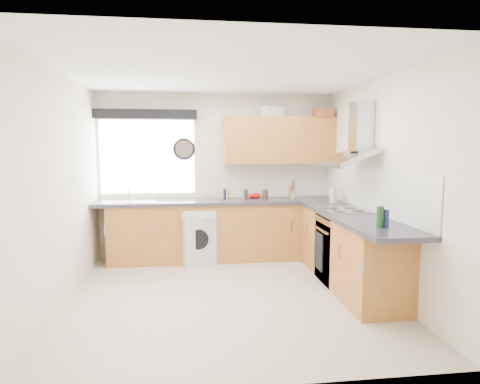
{
  "coord_description": "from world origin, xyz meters",
  "views": [
    {
      "loc": [
        -0.4,
        -4.44,
        1.71
      ],
      "look_at": [
        0.25,
        0.85,
        1.1
      ],
      "focal_mm": 30.0,
      "sensor_mm": 36.0,
      "label": 1
    }
  ],
  "objects": [
    {
      "name": "ceiling",
      "position": [
        0.0,
        0.0,
        2.5
      ],
      "size": [
        3.6,
        3.6,
        0.02
      ],
      "primitive_type": "cube",
      "color": "white",
      "rests_on": "wall_back"
    },
    {
      "name": "worktop_back",
      "position": [
        0.0,
        1.5,
        0.89
      ],
      "size": [
        3.6,
        0.62,
        0.05
      ],
      "primitive_type": "cube",
      "color": "#292831",
      "rests_on": "base_cab_back"
    },
    {
      "name": "sink",
      "position": [
        -1.33,
        1.5,
        0.95
      ],
      "size": [
        0.84,
        0.46,
        0.1
      ],
      "primitive_type": null,
      "color": "#AFB2B5",
      "rests_on": "worktop_back"
    },
    {
      "name": "utensil_pot",
      "position": [
        1.15,
        1.5,
        0.97
      ],
      "size": [
        0.1,
        0.1,
        0.12
      ],
      "primitive_type": "cylinder",
      "rotation": [
        0.0,
        0.0,
        -0.09
      ],
      "color": "gray",
      "rests_on": "worktop_back"
    },
    {
      "name": "hob_plate",
      "position": [
        1.5,
        0.3,
        0.92
      ],
      "size": [
        0.52,
        0.52,
        0.01
      ],
      "primitive_type": "cube",
      "color": "#AFB2B5",
      "rests_on": "worktop_right"
    },
    {
      "name": "worktop_right",
      "position": [
        1.5,
        0.0,
        0.89
      ],
      "size": [
        0.62,
        2.42,
        0.05
      ],
      "primitive_type": "cube",
      "color": "#292831",
      "rests_on": "base_cab_right"
    },
    {
      "name": "casserole",
      "position": [
        0.82,
        1.72,
        2.23
      ],
      "size": [
        0.44,
        0.37,
        0.16
      ],
      "primitive_type": "cube",
      "rotation": [
        0.0,
        0.0,
        0.3
      ],
      "color": "silver",
      "rests_on": "upper_cabinets"
    },
    {
      "name": "base_cab_right",
      "position": [
        1.51,
        0.15,
        0.43
      ],
      "size": [
        0.58,
        2.1,
        0.86
      ],
      "primitive_type": "cube",
      "color": "#985D27",
      "rests_on": "ground_plane"
    },
    {
      "name": "oven",
      "position": [
        1.5,
        0.3,
        0.42
      ],
      "size": [
        0.56,
        0.58,
        0.85
      ],
      "primitive_type": "cube",
      "color": "black",
      "rests_on": "ground_plane"
    },
    {
      "name": "jar_0",
      "position": [
        0.73,
        1.65,
        0.97
      ],
      "size": [
        0.06,
        0.06,
        0.12
      ],
      "primitive_type": "cylinder",
      "color": "brown",
      "rests_on": "worktop_back"
    },
    {
      "name": "wall_clock",
      "position": [
        -0.5,
        1.78,
        1.67
      ],
      "size": [
        0.34,
        0.04,
        0.34
      ],
      "primitive_type": "cylinder",
      "rotation": [
        1.57,
        0.0,
        0.0
      ],
      "color": "black",
      "rests_on": "wall_back"
    },
    {
      "name": "bottle_0",
      "position": [
        1.45,
        -0.74,
        1.02
      ],
      "size": [
        0.07,
        0.07,
        0.21
      ],
      "primitive_type": "cylinder",
      "color": "#163F1C",
      "rests_on": "worktop_right"
    },
    {
      "name": "window",
      "position": [
        -1.05,
        1.79,
        1.55
      ],
      "size": [
        1.4,
        0.02,
        1.1
      ],
      "primitive_type": "cube",
      "color": "silver",
      "rests_on": "wall_back"
    },
    {
      "name": "window_blind",
      "position": [
        -1.05,
        1.7,
        2.18
      ],
      "size": [
        1.5,
        0.18,
        0.14
      ],
      "primitive_type": "cube",
      "color": "black",
      "rests_on": "wall_back"
    },
    {
      "name": "jar_2",
      "position": [
        0.1,
        1.49,
        0.99
      ],
      "size": [
        0.04,
        0.04,
        0.17
      ],
      "primitive_type": "cylinder",
      "color": "#151343",
      "rests_on": "worktop_back"
    },
    {
      "name": "wall_front",
      "position": [
        0.0,
        -1.8,
        1.25
      ],
      "size": [
        3.6,
        0.02,
        2.5
      ],
      "primitive_type": "cube",
      "color": "silver",
      "rests_on": "ground_plane"
    },
    {
      "name": "base_cab_back",
      "position": [
        -0.1,
        1.51,
        0.43
      ],
      "size": [
        3.0,
        0.58,
        0.86
      ],
      "primitive_type": "cube",
      "color": "#985D27",
      "rests_on": "ground_plane"
    },
    {
      "name": "jar_7",
      "position": [
        0.54,
        1.65,
        1.01
      ],
      "size": [
        0.04,
        0.04,
        0.2
      ],
      "primitive_type": "cylinder",
      "color": "#C0B0A3",
      "rests_on": "worktop_back"
    },
    {
      "name": "upper_cabinets",
      "position": [
        0.95,
        1.62,
        1.8
      ],
      "size": [
        1.7,
        0.35,
        0.7
      ],
      "primitive_type": "cube",
      "color": "#985D27",
      "rests_on": "wall_back"
    },
    {
      "name": "jar_6",
      "position": [
        1.14,
        1.5,
        0.97
      ],
      "size": [
        0.06,
        0.06,
        0.13
      ],
      "primitive_type": "cylinder",
      "color": "#151747",
      "rests_on": "worktop_back"
    },
    {
      "name": "jar_5",
      "position": [
        1.11,
        1.5,
        1.01
      ],
      "size": [
        0.04,
        0.04,
        0.2
      ],
      "primitive_type": "cylinder",
      "color": "brown",
      "rests_on": "worktop_back"
    },
    {
      "name": "tomato_cluster",
      "position": [
        0.57,
        1.65,
        0.95
      ],
      "size": [
        0.2,
        0.2,
        0.07
      ],
      "primitive_type": null,
      "rotation": [
        0.0,
        0.0,
        0.28
      ],
      "color": "red",
      "rests_on": "worktop_back"
    },
    {
      "name": "extractor_hood",
      "position": [
        1.6,
        0.3,
        1.77
      ],
      "size": [
        0.52,
        0.78,
        0.66
      ],
      "primitive_type": null,
      "color": "#AFB2B5",
      "rests_on": "wall_right"
    },
    {
      "name": "storage_box",
      "position": [
        1.6,
        1.52,
        2.21
      ],
      "size": [
        0.28,
        0.24,
        0.12
      ],
      "primitive_type": "cube",
      "rotation": [
        0.0,
        0.0,
        0.07
      ],
      "color": "#9B4A27",
      "rests_on": "upper_cabinets"
    },
    {
      "name": "jar_1",
      "position": [
        0.7,
        1.39,
        0.99
      ],
      "size": [
        0.07,
        0.07,
        0.16
      ],
      "primitive_type": "cylinder",
      "color": "#34241C",
      "rests_on": "worktop_back"
    },
    {
      "name": "bottle_1",
      "position": [
        1.51,
        -0.76,
        1.0
      ],
      "size": [
        0.05,
        0.05,
        0.18
      ],
      "primitive_type": "cylinder",
      "color": "#172050",
      "rests_on": "worktop_right"
    },
    {
      "name": "wall_left",
      "position": [
        -1.8,
        0.0,
        1.25
      ],
      "size": [
        0.02,
        3.6,
        2.5
      ],
      "primitive_type": "cube",
      "color": "silver",
      "rests_on": "ground_plane"
    },
    {
      "name": "washing_machine",
      "position": [
        -0.31,
        1.41,
        0.4
      ],
      "size": [
        0.67,
        0.66,
        0.79
      ],
      "primitive_type": "cube",
      "rotation": [
        0.0,
        0.0,
        0.29
      ],
      "color": "silver",
      "rests_on": "ground_plane"
    },
    {
      "name": "jar_4",
      "position": [
        0.42,
        1.48,
        0.99
      ],
      "size": [
        0.06,
        0.06,
        0.16
      ],
      "primitive_type": "cylinder",
      "color": "#2B2518",
      "rests_on": "worktop_back"
    },
    {
      "name": "kitchen_roll",
      "position": [
        1.62,
        1.05,
        1.02
      ],
      "size": [
        0.12,
        0.12,
        0.22
      ],
      "primitive_type": "cylinder",
      "rotation": [
        0.0,
        0.0,
        -0.24
      ],
      "color": "silver",
      "rests_on": "worktop_right"
    },
    {
      "name": "base_cab_corner",
      "position": [
        1.5,
        1.5,
        0.43
      ],
      "size": [
        0.6,
        0.6,
        0.86
      ],
      "primitive_type": "cube",
      "color": "#985D27",
      "rests_on": "ground_plane"
    },
    {
      "name": "jar_3",
      "position": [
        0.14,
        1.46,
        0.99
      ],
      "size": [
        0.05,
        0.05,
        0.17
      ],
      "primitive_type": "cylinder",
      "color": "olive",
      "rests_on": "worktop_back"
    },
    {
      "name": "ground_plane",
      "position": [
        0.0,
        0.0,
        0.0
      ],
      "size": [
        3.6,
        3.6,
        0.0
      ],
      "primitive_type": "plane",
      "color": "beige"
    },
    {
      "name": "wall_right",
      "position": [
        1.8,
        0.0,
        1.25
      ],
      "size": [
        0.02,
        3.6,
        2.5
      ],
      "primitive_type": "cube",
      "color": "silver",
      "rests_on": "ground_plane"
    },
    {
      "name": "splashback",
      "position": [
        1.79,
        0.3,
        1.18
      ],
      "size": [
        0.01,
        3.0,
        0.54
      ],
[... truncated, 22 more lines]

